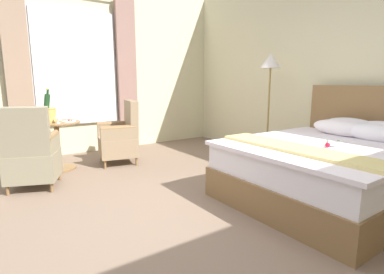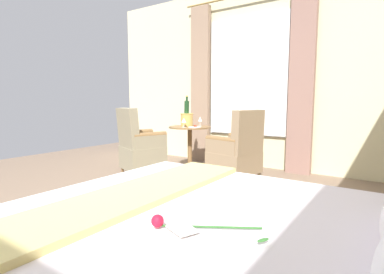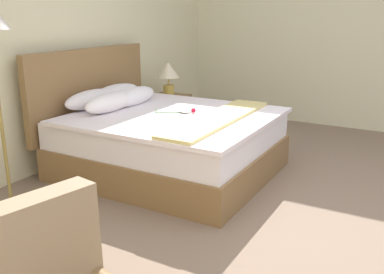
{
  "view_description": "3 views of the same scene",
  "coord_description": "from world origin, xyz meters",
  "px_view_note": "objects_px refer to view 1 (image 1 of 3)",
  "views": [
    {
      "loc": [
        2.25,
        -1.37,
        1.28
      ],
      "look_at": [
        -0.83,
        0.77,
        0.58
      ],
      "focal_mm": 28.0,
      "sensor_mm": 36.0,
      "label": 1
    },
    {
      "loc": [
        1.44,
        2.1,
        1.1
      ],
      "look_at": [
        -1.0,
        0.42,
        0.74
      ],
      "focal_mm": 28.0,
      "sensor_mm": 36.0,
      "label": 2
    },
    {
      "loc": [
        -3.01,
        -0.64,
        1.6
      ],
      "look_at": [
        -0.58,
        0.72,
        0.78
      ],
      "focal_mm": 40.0,
      "sensor_mm": 36.0,
      "label": 3
    }
  ],
  "objects_px": {
    "side_table_round": "(58,143)",
    "armchair_by_window": "(121,137)",
    "champagne_bucket": "(49,112)",
    "floor_lamp_brass": "(270,74)",
    "armchair_facing_bed": "(31,155)",
    "wine_glass_near_bucket": "(57,116)",
    "snack_plate": "(69,121)",
    "wine_glass_near_edge": "(59,113)",
    "bed": "(331,166)"
  },
  "relations": [
    {
      "from": "floor_lamp_brass",
      "to": "armchair_facing_bed",
      "type": "xyz_separation_m",
      "value": [
        -0.76,
        -3.24,
        -0.97
      ]
    },
    {
      "from": "side_table_round",
      "to": "snack_plate",
      "type": "distance_m",
      "value": 0.36
    },
    {
      "from": "wine_glass_near_edge",
      "to": "floor_lamp_brass",
      "type": "bearing_deg",
      "value": 59.71
    },
    {
      "from": "snack_plate",
      "to": "side_table_round",
      "type": "bearing_deg",
      "value": -121.68
    },
    {
      "from": "floor_lamp_brass",
      "to": "wine_glass_near_edge",
      "type": "relative_size",
      "value": 11.51
    },
    {
      "from": "floor_lamp_brass",
      "to": "armchair_facing_bed",
      "type": "relative_size",
      "value": 1.69
    },
    {
      "from": "wine_glass_near_bucket",
      "to": "armchair_facing_bed",
      "type": "distance_m",
      "value": 0.77
    },
    {
      "from": "armchair_facing_bed",
      "to": "wine_glass_near_edge",
      "type": "bearing_deg",
      "value": 149.14
    },
    {
      "from": "side_table_round",
      "to": "wine_glass_near_bucket",
      "type": "xyz_separation_m",
      "value": [
        0.15,
        -0.0,
        0.41
      ]
    },
    {
      "from": "wine_glass_near_bucket",
      "to": "snack_plate",
      "type": "height_order",
      "value": "wine_glass_near_bucket"
    },
    {
      "from": "armchair_facing_bed",
      "to": "champagne_bucket",
      "type": "bearing_deg",
      "value": 154.46
    },
    {
      "from": "bed",
      "to": "floor_lamp_brass",
      "type": "bearing_deg",
      "value": 157.71
    },
    {
      "from": "wine_glass_near_edge",
      "to": "wine_glass_near_bucket",
      "type": "bearing_deg",
      "value": -15.55
    },
    {
      "from": "bed",
      "to": "armchair_by_window",
      "type": "relative_size",
      "value": 2.1
    },
    {
      "from": "bed",
      "to": "armchair_facing_bed",
      "type": "bearing_deg",
      "value": -129.35
    },
    {
      "from": "floor_lamp_brass",
      "to": "snack_plate",
      "type": "xyz_separation_m",
      "value": [
        -1.34,
        -2.67,
        -0.68
      ]
    },
    {
      "from": "wine_glass_near_bucket",
      "to": "armchair_facing_bed",
      "type": "bearing_deg",
      "value": -38.22
    },
    {
      "from": "bed",
      "to": "wine_glass_near_bucket",
      "type": "xyz_separation_m",
      "value": [
        -2.71,
        -2.25,
        0.45
      ]
    },
    {
      "from": "bed",
      "to": "side_table_round",
      "type": "bearing_deg",
      "value": -141.92
    },
    {
      "from": "wine_glass_near_bucket",
      "to": "snack_plate",
      "type": "distance_m",
      "value": 0.19
    },
    {
      "from": "wine_glass_near_edge",
      "to": "armchair_facing_bed",
      "type": "distance_m",
      "value": 1.05
    },
    {
      "from": "wine_glass_near_edge",
      "to": "snack_plate",
      "type": "distance_m",
      "value": 0.28
    },
    {
      "from": "bed",
      "to": "armchair_by_window",
      "type": "distance_m",
      "value": 3.02
    },
    {
      "from": "floor_lamp_brass",
      "to": "champagne_bucket",
      "type": "height_order",
      "value": "floor_lamp_brass"
    },
    {
      "from": "bed",
      "to": "snack_plate",
      "type": "bearing_deg",
      "value": -142.96
    },
    {
      "from": "champagne_bucket",
      "to": "armchair_by_window",
      "type": "distance_m",
      "value": 1.08
    },
    {
      "from": "floor_lamp_brass",
      "to": "snack_plate",
      "type": "distance_m",
      "value": 3.07
    },
    {
      "from": "floor_lamp_brass",
      "to": "armchair_by_window",
      "type": "relative_size",
      "value": 1.72
    },
    {
      "from": "armchair_by_window",
      "to": "floor_lamp_brass",
      "type": "bearing_deg",
      "value": 56.5
    },
    {
      "from": "champagne_bucket",
      "to": "armchair_facing_bed",
      "type": "height_order",
      "value": "champagne_bucket"
    },
    {
      "from": "side_table_round",
      "to": "wine_glass_near_edge",
      "type": "distance_m",
      "value": 0.45
    },
    {
      "from": "champagne_bucket",
      "to": "snack_plate",
      "type": "relative_size",
      "value": 2.57
    },
    {
      "from": "bed",
      "to": "armchair_by_window",
      "type": "bearing_deg",
      "value": -153.46
    },
    {
      "from": "floor_lamp_brass",
      "to": "wine_glass_near_bucket",
      "type": "bearing_deg",
      "value": -114.48
    },
    {
      "from": "bed",
      "to": "armchair_facing_bed",
      "type": "height_order",
      "value": "bed"
    },
    {
      "from": "wine_glass_near_bucket",
      "to": "champagne_bucket",
      "type": "bearing_deg",
      "value": -157.46
    },
    {
      "from": "side_table_round",
      "to": "armchair_by_window",
      "type": "bearing_deg",
      "value": 79.76
    },
    {
      "from": "armchair_facing_bed",
      "to": "wine_glass_near_bucket",
      "type": "bearing_deg",
      "value": 141.78
    },
    {
      "from": "champagne_bucket",
      "to": "armchair_by_window",
      "type": "relative_size",
      "value": 0.49
    },
    {
      "from": "snack_plate",
      "to": "armchair_by_window",
      "type": "height_order",
      "value": "armchair_by_window"
    },
    {
      "from": "side_table_round",
      "to": "armchair_by_window",
      "type": "xyz_separation_m",
      "value": [
        0.16,
        0.89,
        0.02
      ]
    },
    {
      "from": "wine_glass_near_edge",
      "to": "armchair_by_window",
      "type": "height_order",
      "value": "armchair_by_window"
    },
    {
      "from": "snack_plate",
      "to": "armchair_facing_bed",
      "type": "xyz_separation_m",
      "value": [
        0.58,
        -0.57,
        -0.29
      ]
    },
    {
      "from": "bed",
      "to": "floor_lamp_brass",
      "type": "xyz_separation_m",
      "value": [
        -1.42,
        0.58,
        1.03
      ]
    },
    {
      "from": "bed",
      "to": "floor_lamp_brass",
      "type": "distance_m",
      "value": 1.85
    },
    {
      "from": "wine_glass_near_bucket",
      "to": "wine_glass_near_edge",
      "type": "relative_size",
      "value": 0.97
    },
    {
      "from": "wine_glass_near_edge",
      "to": "armchair_facing_bed",
      "type": "relative_size",
      "value": 0.15
    },
    {
      "from": "side_table_round",
      "to": "armchair_facing_bed",
      "type": "height_order",
      "value": "armchair_facing_bed"
    },
    {
      "from": "champagne_bucket",
      "to": "snack_plate",
      "type": "xyz_separation_m",
      "value": [
        0.13,
        0.23,
        -0.13
      ]
    },
    {
      "from": "bed",
      "to": "wine_glass_near_bucket",
      "type": "relative_size",
      "value": 14.57
    }
  ]
}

